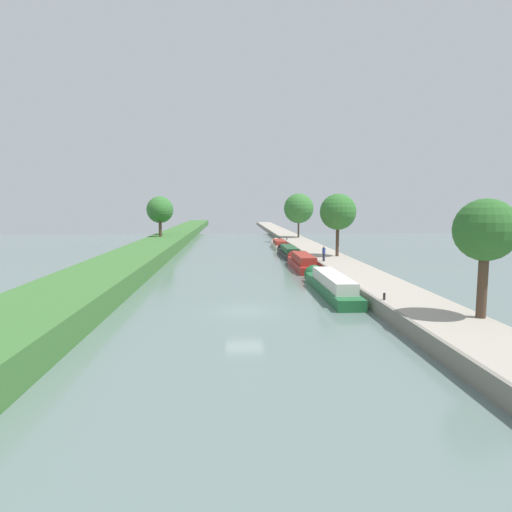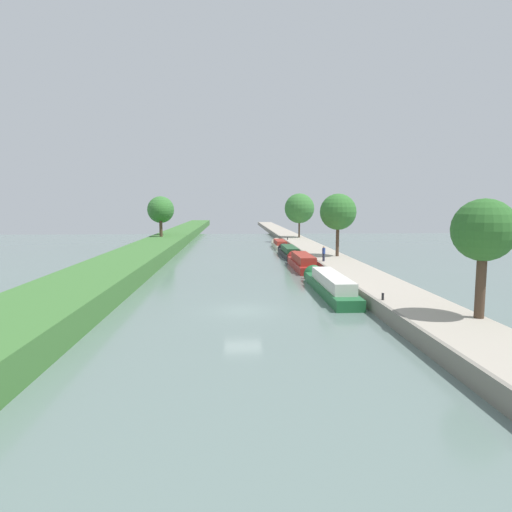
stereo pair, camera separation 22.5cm
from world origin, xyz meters
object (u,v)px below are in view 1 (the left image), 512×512
object	(u,v)px
narrowboat_red	(302,262)
mooring_bollard_near	(384,296)
narrowboat_cream	(279,244)
person_walking	(324,253)
narrowboat_green	(330,284)
narrowboat_black	(288,252)
mooring_bollard_far	(287,239)

from	to	relation	value
narrowboat_red	mooring_bollard_near	xyz separation A→B (m)	(1.91, -21.66, 0.51)
narrowboat_cream	person_walking	distance (m)	25.72
narrowboat_green	mooring_bollard_near	xyz separation A→B (m)	(1.91, -7.34, 0.49)
narrowboat_cream	narrowboat_black	bearing A→B (deg)	-89.93
narrowboat_red	person_walking	size ratio (longest dim) A/B	7.00
mooring_bollard_near	narrowboat_red	bearing A→B (deg)	95.03
mooring_bollard_far	narrowboat_red	bearing A→B (deg)	-93.87
mooring_bollard_far	narrowboat_black	bearing A→B (deg)	-96.58
narrowboat_green	narrowboat_red	world-z (taller)	narrowboat_green
narrowboat_red	person_walking	xyz separation A→B (m)	(2.15, -1.73, 1.15)
narrowboat_black	narrowboat_cream	world-z (taller)	narrowboat_black
person_walking	mooring_bollard_far	world-z (taller)	person_walking
narrowboat_green	mooring_bollard_far	world-z (taller)	narrowboat_green
person_walking	mooring_bollard_near	world-z (taller)	person_walking
narrowboat_red	mooring_bollard_near	size ratio (longest dim) A/B	25.81
narrowboat_red	person_walking	world-z (taller)	person_walking
narrowboat_green	narrowboat_cream	bearing A→B (deg)	90.01
narrowboat_green	person_walking	size ratio (longest dim) A/B	8.31
narrowboat_red	mooring_bollard_near	world-z (taller)	narrowboat_red
mooring_bollard_near	person_walking	bearing A→B (deg)	89.30
person_walking	mooring_bollard_near	distance (m)	19.95
narrowboat_green	mooring_bollard_far	bearing A→B (deg)	87.43
narrowboat_cream	person_walking	xyz separation A→B (m)	(2.16, -25.60, 1.28)
narrowboat_red	mooring_bollard_far	size ratio (longest dim) A/B	25.81
narrowboat_green	narrowboat_red	bearing A→B (deg)	89.99
narrowboat_black	person_walking	bearing A→B (deg)	-80.92
narrowboat_green	mooring_bollard_near	size ratio (longest dim) A/B	30.67
narrowboat_green	narrowboat_black	world-z (taller)	narrowboat_green
narrowboat_red	person_walking	distance (m)	2.99
narrowboat_cream	mooring_bollard_far	distance (m)	4.79
narrowboat_cream	person_walking	world-z (taller)	person_walking
person_walking	narrowboat_green	bearing A→B (deg)	-99.70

